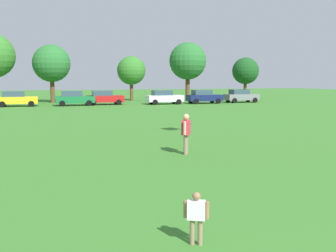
{
  "coord_description": "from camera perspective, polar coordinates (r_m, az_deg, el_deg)",
  "views": [
    {
      "loc": [
        -2.56,
        -1.11,
        2.96
      ],
      "look_at": [
        1.28,
        10.88,
        1.41
      ],
      "focal_mm": 40.52,
      "sensor_mm": 36.0,
      "label": 1
    }
  ],
  "objects": [
    {
      "name": "ground_plane",
      "position": [
        31.36,
        -12.97,
        1.43
      ],
      "size": [
        160.0,
        160.0,
        0.0
      ],
      "primitive_type": "plane",
      "color": "#387528"
    },
    {
      "name": "child_kite_flyer",
      "position": [
        6.95,
        4.28,
        -13.01
      ],
      "size": [
        0.42,
        0.3,
        0.97
      ],
      "rotation": [
        0.0,
        0.0,
        -0.48
      ],
      "color": "#8C7259",
      "rests_on": "ground"
    },
    {
      "name": "adult_bystander",
      "position": [
        15.01,
        2.72,
        -0.65
      ],
      "size": [
        0.52,
        0.68,
        1.61
      ],
      "rotation": [
        0.0,
        0.0,
        1.06
      ],
      "color": "#8C7259",
      "rests_on": "ground"
    },
    {
      "name": "parked_car_yellow_1",
      "position": [
        44.91,
        -21.85,
        3.83
      ],
      "size": [
        4.3,
        2.02,
        1.68
      ],
      "color": "yellow",
      "rests_on": "ground"
    },
    {
      "name": "parked_car_green_2",
      "position": [
        44.4,
        -13.91,
        4.1
      ],
      "size": [
        4.3,
        2.02,
        1.68
      ],
      "color": "#196B38",
      "rests_on": "ground"
    },
    {
      "name": "parked_car_red_3",
      "position": [
        45.26,
        -9.56,
        4.26
      ],
      "size": [
        4.3,
        2.02,
        1.68
      ],
      "color": "red",
      "rests_on": "ground"
    },
    {
      "name": "parked_car_white_4",
      "position": [
        45.46,
        -0.59,
        4.37
      ],
      "size": [
        4.3,
        2.02,
        1.68
      ],
      "color": "white",
      "rests_on": "ground"
    },
    {
      "name": "parked_car_navy_5",
      "position": [
        47.2,
        5.4,
        4.43
      ],
      "size": [
        4.3,
        2.02,
        1.68
      ],
      "color": "#141E4C",
      "rests_on": "ground"
    },
    {
      "name": "parked_car_gray_6",
      "position": [
        49.93,
        10.91,
        4.48
      ],
      "size": [
        4.3,
        2.02,
        1.68
      ],
      "color": "slate",
      "rests_on": "ground"
    },
    {
      "name": "tree_center_left",
      "position": [
        50.72,
        -17.12,
        8.96
      ],
      "size": [
        4.71,
        4.71,
        7.34
      ],
      "color": "brown",
      "rests_on": "ground"
    },
    {
      "name": "tree_center_right",
      "position": [
        53.61,
        -5.54,
        8.29
      ],
      "size": [
        3.97,
        3.97,
        6.19
      ],
      "color": "brown",
      "rests_on": "ground"
    },
    {
      "name": "tree_right",
      "position": [
        54.38,
        2.99,
        9.7
      ],
      "size": [
        5.24,
        5.24,
        8.17
      ],
      "color": "brown",
      "rests_on": "ground"
    },
    {
      "name": "tree_far_right",
      "position": [
        59.45,
        11.58,
        8.11
      ],
      "size": [
        4.03,
        4.03,
        6.29
      ],
      "color": "brown",
      "rests_on": "ground"
    }
  ]
}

